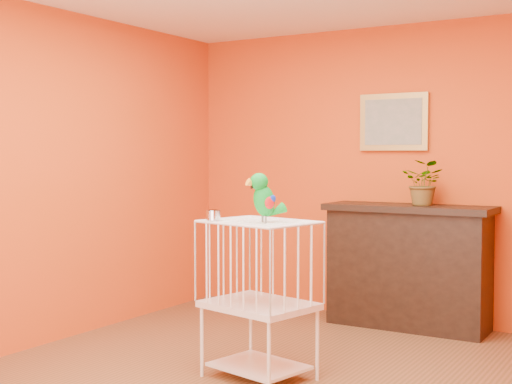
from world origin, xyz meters
The scene contains 7 objects.
room_shell centered at (0.00, 0.00, 1.58)m, with size 4.50×4.50×4.50m.
console_cabinet centered at (0.22, 2.01, 0.52)m, with size 1.40×0.50×1.04m.
potted_plant centered at (0.35, 2.00, 1.19)m, with size 0.34×0.38×0.30m, color #26722D.
framed_picture centered at (0.00, 2.22, 1.75)m, with size 0.62×0.04×0.50m.
birdcage centered at (-0.15, 0.17, 0.54)m, with size 0.76×0.65×1.03m.
feed_cup centered at (-0.42, 0.04, 1.07)m, with size 0.09×0.09×0.07m, color silver.
parrot centered at (-0.08, 0.11, 1.19)m, with size 0.22×0.26×0.32m.
Camera 1 is at (2.21, -3.77, 1.46)m, focal length 50.00 mm.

